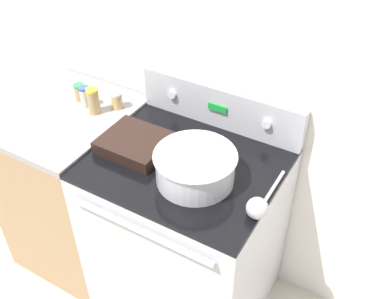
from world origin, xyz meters
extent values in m
cube|color=silver|center=(0.00, 0.69, 1.25)|extent=(8.00, 0.05, 2.50)
cube|color=#BCBCC1|center=(0.00, 0.33, 0.45)|extent=(0.78, 0.66, 0.91)
cube|color=black|center=(0.00, 0.33, 0.92)|extent=(0.78, 0.66, 0.02)
cylinder|color=silver|center=(0.00, -0.02, 0.85)|extent=(0.64, 0.02, 0.02)
cube|color=#BCBCC1|center=(0.00, 0.63, 1.03)|extent=(0.78, 0.05, 0.20)
cylinder|color=white|center=(-0.23, 0.60, 1.03)|extent=(0.04, 0.02, 0.04)
cylinder|color=white|center=(0.23, 0.60, 1.03)|extent=(0.04, 0.02, 0.04)
cube|color=green|center=(0.00, 0.60, 1.03)|extent=(0.09, 0.01, 0.03)
cube|color=tan|center=(-0.68, 0.33, 0.45)|extent=(0.57, 0.66, 0.91)
cube|color=gray|center=(-0.68, 0.33, 0.92)|extent=(0.57, 0.66, 0.03)
cylinder|color=silver|center=(0.09, 0.25, 0.99)|extent=(0.31, 0.31, 0.13)
torus|color=silver|center=(0.09, 0.25, 1.05)|extent=(0.32, 0.32, 0.01)
cylinder|color=beige|center=(0.09, 0.25, 1.04)|extent=(0.28, 0.28, 0.02)
cube|color=black|center=(-0.23, 0.30, 0.96)|extent=(0.28, 0.24, 0.06)
cube|color=#B2894C|center=(-0.23, 0.30, 0.97)|extent=(0.24, 0.21, 0.03)
cylinder|color=#B7B7B7|center=(0.37, 0.33, 0.93)|extent=(0.01, 0.27, 0.01)
sphere|color=#B7B7B7|center=(0.37, 0.19, 0.97)|extent=(0.08, 0.08, 0.08)
cylinder|color=tan|center=(-0.48, 0.50, 0.97)|extent=(0.05, 0.05, 0.07)
cylinder|color=white|center=(-0.48, 0.50, 1.01)|extent=(0.05, 0.05, 0.01)
cylinder|color=tan|center=(-0.54, 0.41, 1.00)|extent=(0.05, 0.05, 0.11)
cylinder|color=yellow|center=(-0.54, 0.41, 1.06)|extent=(0.06, 0.06, 0.01)
cylinder|color=beige|center=(-0.62, 0.43, 0.98)|extent=(0.05, 0.05, 0.09)
cylinder|color=#3856B7|center=(-0.62, 0.43, 1.04)|extent=(0.05, 0.05, 0.01)
cylinder|color=tan|center=(-0.68, 0.46, 0.97)|extent=(0.05, 0.05, 0.07)
cylinder|color=green|center=(-0.68, 0.46, 1.02)|extent=(0.05, 0.05, 0.01)
camera|label=1|loc=(0.73, -0.88, 2.12)|focal=42.00mm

